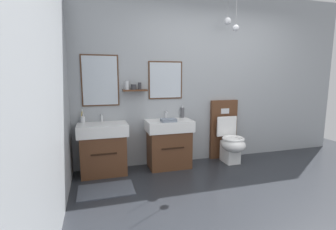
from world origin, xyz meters
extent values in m
cube|color=#23262B|center=(0.00, 0.00, -0.05)|extent=(6.04, 4.84, 0.10)
cube|color=#999EA3|center=(0.00, 1.76, 1.37)|extent=(4.84, 0.12, 2.73)
cube|color=#4C301E|center=(-1.86, 1.69, 1.34)|extent=(0.53, 0.02, 0.74)
cube|color=silver|center=(-1.86, 1.68, 1.34)|extent=(0.49, 0.01, 0.70)
cube|color=#4C301E|center=(-0.88, 1.69, 1.34)|extent=(0.54, 0.02, 0.58)
cube|color=silver|center=(-0.88, 1.68, 1.34)|extent=(0.50, 0.01, 0.54)
cube|color=#56331E|center=(-1.37, 1.62, 1.19)|extent=(0.36, 0.14, 0.02)
cylinder|color=silver|center=(-1.49, 1.61, 1.27)|extent=(0.05, 0.05, 0.13)
cylinder|color=#333338|center=(-1.39, 1.62, 1.24)|extent=(0.08, 0.08, 0.08)
cylinder|color=#333338|center=(-1.30, 1.62, 1.26)|extent=(0.05, 0.05, 0.10)
cylinder|color=gray|center=(0.03, 1.22, 2.43)|extent=(0.01, 0.01, 0.60)
sphere|color=silver|center=(0.03, 1.22, 2.08)|extent=(0.09, 0.09, 0.09)
cylinder|color=gray|center=(0.05, 1.49, 2.51)|extent=(0.01, 0.01, 0.45)
sphere|color=silver|center=(0.05, 1.49, 2.23)|extent=(0.11, 0.11, 0.11)
cube|color=#999EA3|center=(-2.36, 0.00, 1.37)|extent=(0.12, 3.64, 2.73)
cube|color=#474C56|center=(-1.86, 0.94, 0.01)|extent=(0.68, 0.44, 0.01)
cube|color=#56331E|center=(-1.86, 1.51, 0.29)|extent=(0.63, 0.42, 0.57)
cube|color=black|center=(-1.86, 1.29, 0.36)|extent=(0.35, 0.01, 0.02)
cube|color=white|center=(-1.86, 1.51, 0.66)|extent=(0.69, 0.45, 0.16)
cube|color=silver|center=(-1.86, 1.48, 0.72)|extent=(0.43, 0.25, 0.03)
cylinder|color=silver|center=(-1.86, 1.69, 0.79)|extent=(0.03, 0.03, 0.11)
cylinder|color=silver|center=(-1.86, 1.63, 0.84)|extent=(0.02, 0.11, 0.02)
cube|color=#56331E|center=(-0.88, 1.51, 0.29)|extent=(0.63, 0.42, 0.57)
cube|color=black|center=(-0.88, 1.29, 0.36)|extent=(0.35, 0.01, 0.02)
cube|color=white|center=(-0.88, 1.51, 0.66)|extent=(0.69, 0.45, 0.16)
cube|color=silver|center=(-0.88, 1.48, 0.72)|extent=(0.43, 0.25, 0.03)
cylinder|color=silver|center=(-0.88, 1.69, 0.79)|extent=(0.03, 0.03, 0.11)
cylinder|color=silver|center=(-0.88, 1.63, 0.84)|extent=(0.02, 0.11, 0.02)
cube|color=#56331E|center=(0.14, 1.68, 0.50)|extent=(0.48, 0.10, 1.00)
cube|color=silver|center=(0.14, 1.63, 0.82)|extent=(0.15, 0.01, 0.09)
cube|color=white|center=(0.14, 1.42, 0.17)|extent=(0.22, 0.30, 0.34)
ellipsoid|color=white|center=(0.14, 1.34, 0.32)|extent=(0.37, 0.46, 0.24)
torus|color=white|center=(0.14, 1.34, 0.42)|extent=(0.35, 0.35, 0.04)
cube|color=white|center=(0.14, 1.56, 0.57)|extent=(0.35, 0.03, 0.33)
cylinder|color=silver|center=(-2.13, 1.66, 0.79)|extent=(0.07, 0.07, 0.09)
cylinder|color=white|center=(-2.12, 1.66, 0.84)|extent=(0.03, 0.03, 0.16)
cube|color=white|center=(-2.13, 1.67, 0.92)|extent=(0.02, 0.02, 0.03)
cylinder|color=yellow|center=(-2.14, 1.66, 0.84)|extent=(0.04, 0.03, 0.16)
cube|color=white|center=(-2.13, 1.65, 0.92)|extent=(0.02, 0.02, 0.03)
cylinder|color=#4C4C51|center=(-0.60, 1.67, 0.82)|extent=(0.06, 0.06, 0.16)
cylinder|color=silver|center=(-0.60, 1.67, 0.92)|extent=(0.02, 0.02, 0.04)
cube|color=gray|center=(-0.92, 1.39, 0.76)|extent=(0.22, 0.16, 0.04)
camera|label=1|loc=(-1.95, -2.07, 1.41)|focal=26.65mm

